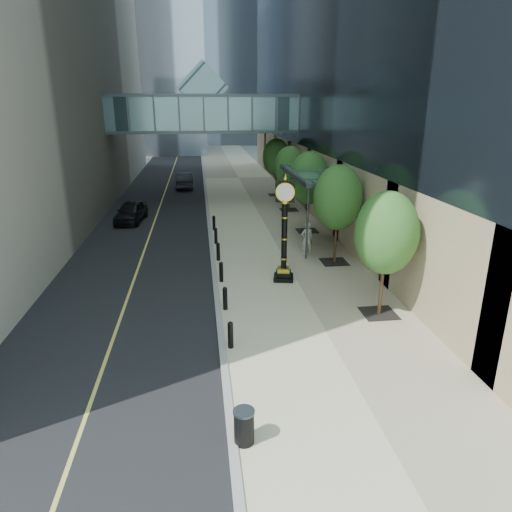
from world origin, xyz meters
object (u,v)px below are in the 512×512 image
at_px(street_clock, 284,237).
at_px(car_far, 184,180).
at_px(pedestrian, 307,239).
at_px(trash_bin, 244,427).
at_px(car_near, 131,212).

xyz_separation_m(street_clock, car_far, (-5.52, 26.83, -1.45)).
xyz_separation_m(street_clock, pedestrian, (2.03, 3.71, -1.24)).
distance_m(trash_bin, car_far, 38.01).
distance_m(pedestrian, car_near, 14.45).
height_order(pedestrian, car_near, pedestrian).
distance_m(street_clock, car_near, 15.91).
bearing_deg(car_far, street_clock, 98.09).
bearing_deg(trash_bin, street_clock, 74.61).
xyz_separation_m(car_near, car_far, (3.49, 13.80, 0.04)).
relative_size(pedestrian, car_far, 0.40).
xyz_separation_m(trash_bin, car_near, (-5.96, 24.13, 0.26)).
bearing_deg(car_far, pedestrian, 104.55).
relative_size(street_clock, trash_bin, 5.63).
height_order(street_clock, car_near, street_clock).
height_order(trash_bin, car_near, car_near).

